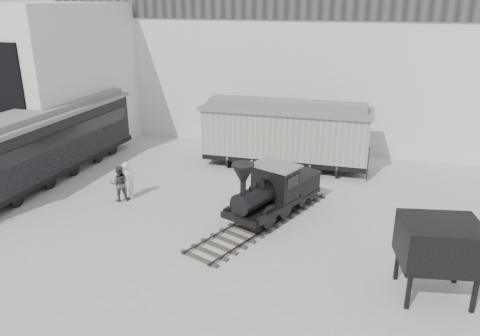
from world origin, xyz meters
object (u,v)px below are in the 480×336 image
(locomotive, at_px, (271,194))
(visitor_b, at_px, (119,183))
(boxcar, at_px, (286,133))
(visitor_a, at_px, (127,181))
(passenger_coach, at_px, (48,142))
(coal_hopper, at_px, (438,249))

(locomotive, relative_size, visitor_b, 4.85)
(boxcar, xyz_separation_m, visitor_a, (-6.23, -6.93, -1.08))
(boxcar, height_order, passenger_coach, boxcar)
(visitor_b, bearing_deg, locomotive, 151.21)
(locomotive, relative_size, coal_hopper, 3.07)
(boxcar, bearing_deg, coal_hopper, -57.84)
(locomotive, height_order, boxcar, boxcar)
(visitor_a, relative_size, visitor_b, 1.09)
(boxcar, height_order, coal_hopper, boxcar)
(visitor_b, height_order, coal_hopper, coal_hopper)
(locomotive, height_order, visitor_a, locomotive)
(boxcar, xyz_separation_m, coal_hopper, (7.41, -10.75, -0.32))
(boxcar, height_order, visitor_b, boxcar)
(locomotive, distance_m, passenger_coach, 12.75)
(passenger_coach, xyz_separation_m, coal_hopper, (19.18, -5.25, -0.27))
(passenger_coach, distance_m, coal_hopper, 19.89)
(visitor_a, height_order, visitor_b, visitor_a)
(visitor_a, bearing_deg, locomotive, 153.99)
(locomotive, xyz_separation_m, boxcar, (-0.89, 6.71, 0.94))
(locomotive, height_order, passenger_coach, passenger_coach)
(locomotive, relative_size, visitor_a, 4.46)
(locomotive, height_order, visitor_b, locomotive)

